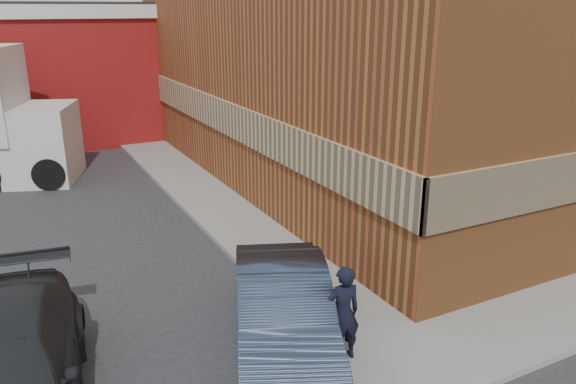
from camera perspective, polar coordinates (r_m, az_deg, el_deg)
ground at (r=9.64m, az=5.61°, el=-15.89°), size 90.00×90.00×0.00m
brick_building at (r=20.31m, az=12.73°, el=15.82°), size 14.25×18.25×9.36m
sidewalk_west at (r=17.27m, az=-9.02°, el=0.02°), size 1.80×18.00×0.12m
man at (r=8.88m, az=5.58°, el=-12.17°), size 0.61×0.44×1.58m
sedan at (r=9.26m, az=-0.46°, el=-12.15°), size 3.00×4.55×1.42m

